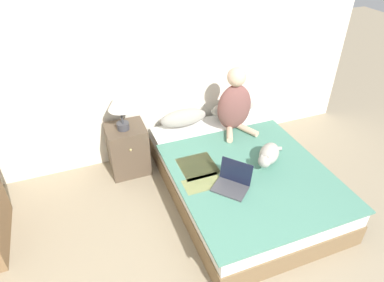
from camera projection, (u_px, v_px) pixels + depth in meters
name	position (u px, v px, depth m)	size (l,w,h in m)	color
wall_back	(158.00, 53.00, 3.72)	(5.13, 0.05, 2.55)	silver
bed	(241.00, 178.00, 3.64)	(1.50, 2.06, 0.41)	brown
pillow_near	(183.00, 118.00, 4.06)	(0.57, 0.20, 0.21)	gray
pillow_far	(233.00, 108.00, 4.25)	(0.57, 0.20, 0.21)	gray
person_sitting	(235.00, 104.00, 3.88)	(0.41, 0.40, 0.76)	brown
cat_tabby	(268.00, 155.00, 3.47)	(0.44, 0.37, 0.20)	#A8A399
laptop_open	(232.00, 183.00, 3.20)	(0.41, 0.41, 0.23)	#424247
nightstand	(128.00, 149.00, 3.92)	(0.43, 0.41, 0.59)	brown
table_lamp	(120.00, 102.00, 3.54)	(0.27, 0.27, 0.47)	#38383D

